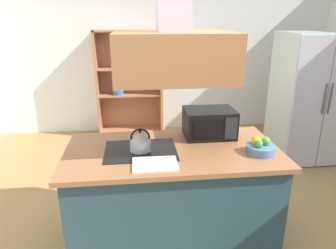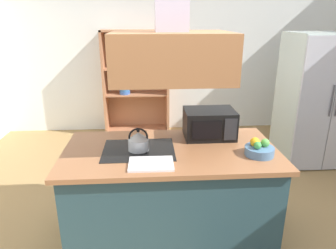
% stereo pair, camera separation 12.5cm
% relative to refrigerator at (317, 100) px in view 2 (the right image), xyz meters
% --- Properties ---
extents(ground_plane, '(7.80, 7.80, 0.00)m').
position_rel_refrigerator_xyz_m(ground_plane, '(-1.90, -1.45, -0.89)').
color(ground_plane, olive).
extents(wall_back, '(6.00, 0.12, 2.70)m').
position_rel_refrigerator_xyz_m(wall_back, '(-1.90, 1.55, 0.46)').
color(wall_back, silver).
rests_on(wall_back, ground).
extents(kitchen_island, '(1.82, 0.94, 0.90)m').
position_rel_refrigerator_xyz_m(kitchen_island, '(-2.13, -1.54, -0.44)').
color(kitchen_island, '#26434B').
rests_on(kitchen_island, ground).
extents(range_hood, '(0.90, 0.70, 1.20)m').
position_rel_refrigerator_xyz_m(range_hood, '(-2.13, -1.54, 0.89)').
color(range_hood, '#9D643A').
extents(refrigerator, '(0.90, 0.77, 1.78)m').
position_rel_refrigerator_xyz_m(refrigerator, '(0.00, 0.00, 0.00)').
color(refrigerator, '#B1C1B6').
rests_on(refrigerator, ground).
extents(dish_cabinet, '(1.11, 0.40, 1.77)m').
position_rel_refrigerator_xyz_m(dish_cabinet, '(-2.51, 1.33, -0.11)').
color(dish_cabinet, '#AF704C').
rests_on(dish_cabinet, ground).
extents(kettle, '(0.17, 0.17, 0.20)m').
position_rel_refrigerator_xyz_m(kettle, '(-2.41, -1.54, 0.09)').
color(kettle, '#B4BABD').
rests_on(kettle, kitchen_island).
extents(cutting_board, '(0.34, 0.25, 0.02)m').
position_rel_refrigerator_xyz_m(cutting_board, '(-2.31, -1.82, 0.02)').
color(cutting_board, white).
rests_on(cutting_board, kitchen_island).
extents(microwave, '(0.46, 0.35, 0.26)m').
position_rel_refrigerator_xyz_m(microwave, '(-1.76, -1.27, 0.14)').
color(microwave, black).
rests_on(microwave, kitchen_island).
extents(fruit_bowl, '(0.24, 0.24, 0.14)m').
position_rel_refrigerator_xyz_m(fruit_bowl, '(-1.43, -1.70, 0.06)').
color(fruit_bowl, '#4C7299').
rests_on(fruit_bowl, kitchen_island).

